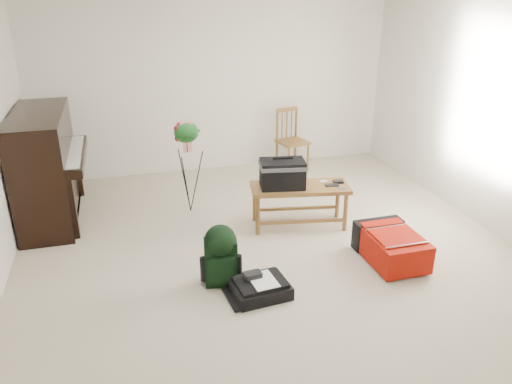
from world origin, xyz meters
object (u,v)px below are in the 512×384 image
object	(u,v)px
piano	(47,169)
black_duffel	(260,287)
bench	(289,179)
green_backpack	(221,252)
flower_stand	(188,168)
red_suitcase	(389,244)
dining_chair	(292,140)

from	to	relation	value
piano	black_duffel	world-z (taller)	piano
bench	green_backpack	bearing A→B (deg)	-126.09
black_duffel	flower_stand	size ratio (longest dim) A/B	0.46
piano	black_duffel	size ratio (longest dim) A/B	2.88
red_suitcase	green_backpack	xyz separation A→B (m)	(-1.69, 0.01, 0.16)
green_backpack	flower_stand	size ratio (longest dim) A/B	0.51
dining_chair	flower_stand	world-z (taller)	flower_stand
green_backpack	red_suitcase	bearing A→B (deg)	8.40
bench	dining_chair	size ratio (longest dim) A/B	1.29
green_backpack	flower_stand	distance (m)	1.65
red_suitcase	black_duffel	size ratio (longest dim) A/B	1.39
dining_chair	black_duffel	xyz separation A→B (m)	(-1.34, -2.99, -0.36)
black_duffel	flower_stand	xyz separation A→B (m)	(-0.32, 1.90, 0.48)
bench	green_backpack	size ratio (longest dim) A/B	1.94
bench	red_suitcase	xyz separation A→B (m)	(0.74, -0.92, -0.42)
piano	bench	bearing A→B (deg)	-20.90
piano	bench	size ratio (longest dim) A/B	1.32
bench	red_suitcase	world-z (taller)	bench
piano	bench	xyz separation A→B (m)	(2.55, -0.97, -0.01)
dining_chair	flower_stand	distance (m)	1.99
dining_chair	green_backpack	size ratio (longest dim) A/B	1.51
dining_chair	green_backpack	bearing A→B (deg)	-135.21
piano	red_suitcase	size ratio (longest dim) A/B	2.07
bench	black_duffel	bearing A→B (deg)	-109.16
dining_chair	black_duffel	world-z (taller)	dining_chair
bench	red_suitcase	size ratio (longest dim) A/B	1.57
green_backpack	flower_stand	world-z (taller)	flower_stand
dining_chair	piano	bearing A→B (deg)	-179.81
dining_chair	bench	bearing A→B (deg)	-124.89
black_duffel	flower_stand	bearing A→B (deg)	93.81
dining_chair	flower_stand	bearing A→B (deg)	-161.15
piano	dining_chair	world-z (taller)	piano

